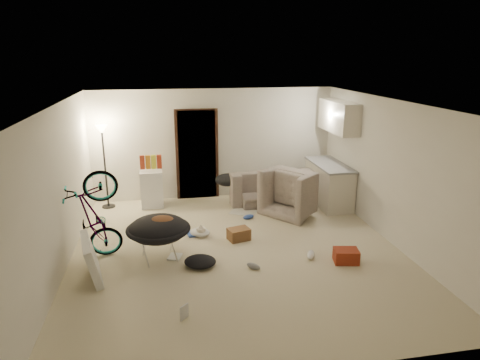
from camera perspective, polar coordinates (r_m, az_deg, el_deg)
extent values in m
cube|color=beige|center=(7.43, -0.38, -9.46)|extent=(5.50, 6.00, 0.02)
cube|color=white|center=(6.72, -0.42, 10.25)|extent=(5.50, 6.00, 0.02)
cube|color=silver|center=(9.86, -3.48, 4.83)|extent=(5.50, 0.02, 2.50)
cube|color=silver|center=(4.25, 6.91, -11.64)|extent=(5.50, 0.02, 2.50)
cube|color=silver|center=(7.05, -23.07, -1.27)|extent=(0.02, 6.00, 2.50)
cube|color=silver|center=(7.91, 19.69, 0.94)|extent=(0.02, 6.00, 2.50)
cube|color=black|center=(9.83, -5.75, 3.37)|extent=(0.85, 0.10, 2.04)
cube|color=black|center=(9.80, -5.73, 3.33)|extent=(0.97, 0.04, 2.10)
cylinder|color=black|center=(9.85, -17.10, -3.37)|extent=(0.28, 0.28, 0.03)
cylinder|color=black|center=(9.61, -17.52, 1.32)|extent=(0.04, 0.04, 1.70)
cone|color=#FFE0A5|center=(9.43, -17.98, 6.43)|extent=(0.24, 0.24, 0.18)
cube|color=beige|center=(9.71, 11.74, -0.61)|extent=(0.60, 1.50, 0.88)
cube|color=gray|center=(9.59, 11.90, 2.02)|extent=(0.64, 1.54, 0.04)
cube|color=beige|center=(9.44, 13.02, 8.23)|extent=(0.38, 1.40, 0.65)
imported|color=#384039|center=(9.78, 3.89, -1.18)|extent=(1.90, 0.83, 0.55)
imported|color=#384039|center=(9.15, 7.66, -2.06)|extent=(1.41, 1.43, 0.70)
imported|color=black|center=(7.35, -18.63, -7.08)|extent=(1.63, 0.85, 0.90)
imported|color=maroon|center=(5.72, -7.92, -18.13)|extent=(0.24, 0.25, 0.02)
cube|color=white|center=(9.56, -11.66, -1.11)|extent=(0.48, 0.48, 0.81)
cube|color=maroon|center=(9.40, -12.91, 2.30)|extent=(0.10, 0.08, 0.30)
cube|color=#BD7117|center=(9.40, -12.18, 2.34)|extent=(0.11, 0.08, 0.30)
cube|color=gold|center=(9.40, -11.45, 2.38)|extent=(0.11, 0.09, 0.30)
cube|color=maroon|center=(9.39, -10.72, 2.42)|extent=(0.10, 0.08, 0.30)
cylinder|color=silver|center=(7.17, -10.70, -8.57)|extent=(0.68, 0.68, 0.48)
ellipsoid|color=black|center=(7.05, -10.83, -6.41)|extent=(0.96, 0.96, 0.40)
torus|color=black|center=(7.05, -10.83, -6.41)|extent=(1.03, 1.03, 0.07)
ellipsoid|color=#512F1B|center=(6.98, -10.46, -5.65)|extent=(0.54, 0.47, 0.22)
ellipsoid|color=black|center=(9.52, -1.63, 0.03)|extent=(0.56, 0.46, 0.28)
cube|color=silver|center=(6.86, -19.20, -9.86)|extent=(0.43, 0.95, 0.62)
cube|color=brown|center=(7.79, -0.16, -7.23)|extent=(0.43, 0.36, 0.21)
cube|color=maroon|center=(7.20, 13.96, -9.79)|extent=(0.43, 0.35, 0.22)
cylinder|color=beige|center=(7.96, -5.22, -6.93)|extent=(0.17, 0.17, 0.17)
cone|color=beige|center=(7.92, -5.24, -6.13)|extent=(0.09, 0.09, 0.07)
cube|color=#B6B3A8|center=(9.12, 0.47, -4.28)|extent=(0.68, 0.63, 0.01)
cube|color=#3253B5|center=(8.09, -6.28, -7.12)|extent=(0.25, 0.31, 0.03)
cube|color=silver|center=(7.27, -8.68, -10.07)|extent=(0.27, 0.31, 0.02)
ellipsoid|color=#3253B5|center=(8.74, 1.13, -4.93)|extent=(0.27, 0.19, 0.09)
ellipsoid|color=slate|center=(9.69, 0.03, -2.75)|extent=(0.26, 0.19, 0.09)
ellipsoid|color=slate|center=(6.83, 1.80, -11.41)|extent=(0.24, 0.25, 0.09)
ellipsoid|color=white|center=(7.26, 9.41, -9.79)|extent=(0.23, 0.31, 0.11)
ellipsoid|color=black|center=(6.92, -5.34, -10.77)|extent=(0.61, 0.56, 0.16)
ellipsoid|color=black|center=(9.32, 3.58, -3.45)|extent=(0.54, 0.51, 0.13)
ellipsoid|color=silver|center=(8.02, -5.38, -6.95)|extent=(0.51, 0.50, 0.12)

